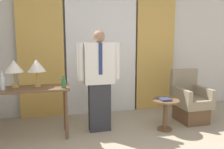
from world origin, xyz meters
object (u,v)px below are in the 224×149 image
Objects in this scene: table_lamp_left at (14,67)px; person at (99,78)px; bottle_near_edge at (2,82)px; bottle_by_lamp at (64,83)px; desk at (26,97)px; side_table at (165,109)px; table_lamp_right at (36,66)px; armchair at (190,102)px; book at (165,99)px.

table_lamp_left is 0.25× the size of person.
bottle_near_edge is 1.41× the size of bottle_by_lamp.
desk is 4.87× the size of bottle_near_edge.
side_table is at bearing -6.31° from desk.
table_lamp_right is 2.75m from armchair.
person is at bearing 164.71° from book.
armchair is (2.27, 0.17, -0.50)m from bottle_by_lamp.
person is (0.95, -0.06, -0.21)m from table_lamp_right.
table_lamp_left is 0.80× the size of side_table.
table_lamp_right is at bearing 15.70° from bottle_near_edge.
person is at bearing -179.47° from armchair.
bottle_by_lamp reaches higher than book.
bottle_by_lamp reaches higher than side_table.
table_lamp_left is 0.44× the size of armchair.
person is (1.11, 0.03, 0.23)m from desk.
table_lamp_right reaches higher than bottle_by_lamp.
bottle_by_lamp is (0.70, -0.22, -0.23)m from table_lamp_left.
desk is 3.03× the size of table_lamp_left.
armchair is at bearing 1.61° from bottle_near_edge.
bottle_by_lamp is 2.33m from armchair.
desk is at bearing 173.29° from book.
side_table is 2.55× the size of book.
armchair reaches higher than book.
person reaches higher than table_lamp_left.
armchair is at bearing 23.50° from side_table.
table_lamp_right is 0.97m from person.
book is (2.13, -0.25, -0.12)m from desk.
bottle_by_lamp is at bearing 176.19° from side_table.
person reaches higher than bottle_near_edge.
book is (-0.68, -0.29, 0.18)m from armchair.
book is at bearing -156.84° from side_table.
person is (1.41, 0.07, -0.01)m from bottle_near_edge.
desk is 2.82m from armchair.
table_lamp_right is at bearing 170.79° from side_table.
armchair is 4.66× the size of book.
person is at bearing 15.69° from bottle_by_lamp.
armchair is at bearing 4.42° from bottle_by_lamp.
desk is 6.20× the size of book.
side_table is at bearing -7.98° from table_lamp_left.
desk is at bearing -28.59° from table_lamp_left.
table_lamp_left is 2.27× the size of bottle_by_lamp.
book is at bearing -6.71° from desk.
table_lamp_left is at bearing 171.63° from book.
desk is 0.47m from table_lamp_right.
table_lamp_right is 0.80× the size of side_table.
person is 1.78m from armchair.
table_lamp_left reaches higher than book.
table_lamp_left and table_lamp_right have the same top height.
armchair is at bearing -0.90° from table_lamp_right.
armchair is (3.11, 0.09, -0.54)m from bottle_near_edge.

